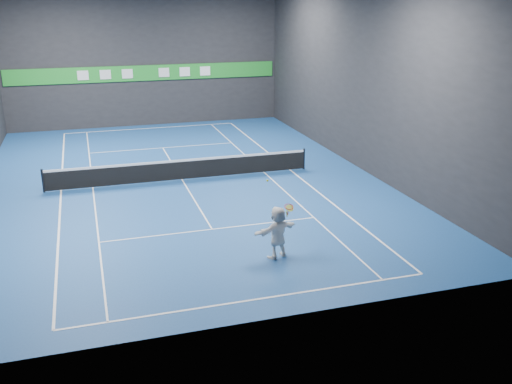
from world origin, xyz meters
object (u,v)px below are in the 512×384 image
object	(u,v)px
tennis_ball	(267,181)
tennis_net	(182,169)
tennis_racket	(289,208)
player	(278,232)

from	to	relation	value
tennis_ball	tennis_net	size ratio (longest dim) A/B	0.01
tennis_net	tennis_racket	size ratio (longest dim) A/B	27.66
tennis_racket	tennis_net	bearing A→B (deg)	101.73
player	tennis_net	bearing A→B (deg)	-100.35
player	tennis_racket	world-z (taller)	tennis_racket
tennis_ball	tennis_net	world-z (taller)	tennis_ball
player	tennis_net	distance (m)	9.52
tennis_ball	tennis_racket	size ratio (longest dim) A/B	0.15
player	tennis_racket	xyz separation A→B (m)	(0.39, 0.05, 0.80)
player	tennis_racket	size ratio (longest dim) A/B	3.96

